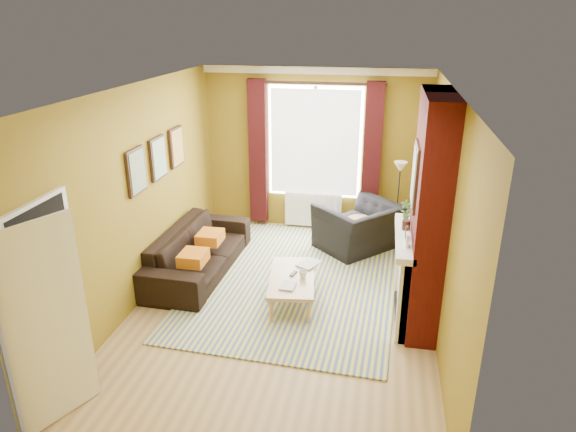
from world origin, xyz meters
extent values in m
plane|color=olive|center=(0.00, 0.00, 0.00)|extent=(5.50, 5.50, 0.00)
cube|color=olive|center=(0.00, 2.75, 1.40)|extent=(3.80, 0.02, 2.80)
cube|color=olive|center=(0.00, -2.75, 1.40)|extent=(3.80, 0.02, 2.80)
cube|color=olive|center=(1.90, 0.00, 1.40)|extent=(0.02, 5.50, 2.80)
cube|color=olive|center=(-1.90, 0.00, 1.40)|extent=(0.02, 5.50, 2.80)
cube|color=white|center=(0.00, 0.00, 2.80)|extent=(3.80, 5.50, 0.01)
cube|color=#470D0A|center=(1.72, 0.00, 1.40)|extent=(0.35, 1.40, 2.80)
cube|color=white|center=(1.53, 0.00, 0.55)|extent=(0.12, 1.30, 1.10)
cube|color=white|center=(1.48, 0.00, 1.08)|extent=(0.22, 1.40, 0.08)
cube|color=white|center=(1.51, -0.58, 0.52)|extent=(0.16, 0.14, 1.04)
cube|color=white|center=(1.51, 0.58, 0.52)|extent=(0.16, 0.14, 1.04)
cube|color=black|center=(1.56, 0.00, 0.45)|extent=(0.06, 0.80, 0.90)
cube|color=black|center=(1.54, 0.00, 0.03)|extent=(0.20, 1.00, 0.06)
cube|color=white|center=(1.49, -0.35, 1.20)|extent=(0.03, 0.12, 0.16)
cube|color=black|center=(1.49, -0.10, 1.19)|extent=(0.03, 0.10, 0.14)
cylinder|color=black|center=(1.49, 0.15, 1.18)|extent=(0.10, 0.10, 0.12)
cube|color=black|center=(1.53, 0.00, 1.85)|extent=(0.03, 0.60, 0.75)
cube|color=gold|center=(1.51, 0.00, 1.85)|extent=(0.01, 0.52, 0.66)
cube|color=white|center=(0.00, 2.71, 2.74)|extent=(3.80, 0.08, 0.12)
cube|color=white|center=(0.00, 2.72, 1.55)|extent=(1.60, 0.04, 1.90)
cube|color=white|center=(0.00, 2.68, 1.55)|extent=(1.50, 0.02, 1.80)
cube|color=white|center=(0.00, 2.70, 1.55)|extent=(0.06, 0.04, 1.90)
cube|color=#390C0F|center=(-0.98, 2.63, 1.35)|extent=(0.30, 0.16, 2.50)
cube|color=#390C0F|center=(0.98, 2.63, 1.35)|extent=(0.30, 0.16, 2.50)
cylinder|color=black|center=(0.00, 2.63, 2.55)|extent=(2.30, 0.05, 0.05)
cube|color=white|center=(0.00, 2.65, 0.35)|extent=(1.00, 0.10, 0.60)
cube|color=white|center=(-0.45, 2.59, 0.35)|extent=(0.04, 0.03, 0.56)
cube|color=white|center=(-0.34, 2.59, 0.35)|extent=(0.04, 0.03, 0.56)
cube|color=white|center=(-0.23, 2.59, 0.35)|extent=(0.04, 0.03, 0.56)
cube|color=white|center=(-0.12, 2.59, 0.35)|extent=(0.04, 0.03, 0.56)
cube|color=white|center=(-0.01, 2.59, 0.35)|extent=(0.04, 0.03, 0.56)
cube|color=white|center=(0.10, 2.59, 0.35)|extent=(0.04, 0.03, 0.56)
cube|color=white|center=(0.21, 2.59, 0.35)|extent=(0.04, 0.03, 0.56)
cube|color=white|center=(0.32, 2.59, 0.35)|extent=(0.04, 0.03, 0.56)
cube|color=white|center=(0.43, 2.59, 0.35)|extent=(0.04, 0.03, 0.56)
cube|color=black|center=(-1.87, -0.10, 1.75)|extent=(0.04, 0.44, 0.58)
cube|color=gold|center=(-1.84, -0.10, 1.75)|extent=(0.01, 0.38, 0.52)
cube|color=black|center=(-1.87, 0.55, 1.75)|extent=(0.04, 0.44, 0.58)
cube|color=#329857|center=(-1.84, 0.55, 1.75)|extent=(0.01, 0.38, 0.52)
cube|color=black|center=(-1.87, 1.20, 1.75)|extent=(0.04, 0.44, 0.58)
cube|color=#C05830|center=(-1.84, 1.20, 1.75)|extent=(0.01, 0.38, 0.52)
cube|color=white|center=(-1.88, -2.05, 1.00)|extent=(0.05, 0.94, 2.06)
cube|color=black|center=(-1.85, -2.05, 1.00)|extent=(0.02, 0.80, 1.98)
cube|color=white|center=(-1.68, -2.41, 1.00)|extent=(0.37, 0.74, 1.98)
imported|color=#396B2F|center=(1.49, 0.45, 1.26)|extent=(0.14, 0.10, 0.27)
cube|color=#BB600F|center=(-1.27, 0.08, 0.52)|extent=(0.34, 0.40, 0.16)
cube|color=#BB600F|center=(-1.27, 0.78, 0.52)|extent=(0.34, 0.40, 0.16)
cube|color=#375798|center=(0.04, 0.65, 0.01)|extent=(2.98, 4.00, 0.02)
imported|color=black|center=(-1.42, 0.68, 0.34)|extent=(0.98, 2.33, 0.67)
imported|color=black|center=(0.84, 1.89, 0.38)|extent=(1.56, 1.57, 0.77)
cube|color=tan|center=(0.09, 0.05, 0.36)|extent=(0.72, 1.22, 0.05)
cylinder|color=tan|center=(-0.07, -0.49, 0.17)|extent=(0.05, 0.05, 0.34)
cylinder|color=tan|center=(0.39, -0.43, 0.17)|extent=(0.05, 0.05, 0.34)
cylinder|color=tan|center=(-0.20, 0.54, 0.17)|extent=(0.05, 0.05, 0.34)
cylinder|color=tan|center=(0.25, 0.60, 0.17)|extent=(0.05, 0.05, 0.34)
cylinder|color=olive|center=(0.85, 1.99, 0.25)|extent=(0.46, 0.46, 0.50)
cylinder|color=black|center=(1.44, 2.13, 0.01)|extent=(0.26, 0.26, 0.03)
cylinder|color=black|center=(1.44, 2.13, 0.69)|extent=(0.03, 0.03, 1.32)
cone|color=beige|center=(1.44, 2.13, 1.36)|extent=(0.26, 0.26, 0.16)
imported|color=#999999|center=(-0.01, -0.22, 0.40)|extent=(0.20, 0.26, 0.02)
imported|color=#999999|center=(0.15, 0.48, 0.40)|extent=(0.35, 0.39, 0.02)
imported|color=#999999|center=(0.24, 0.03, 0.43)|extent=(0.13, 0.13, 0.10)
cube|color=#27282A|center=(0.10, 0.11, 0.39)|extent=(0.08, 0.16, 0.02)
camera|label=1|loc=(1.15, -5.82, 3.56)|focal=32.00mm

